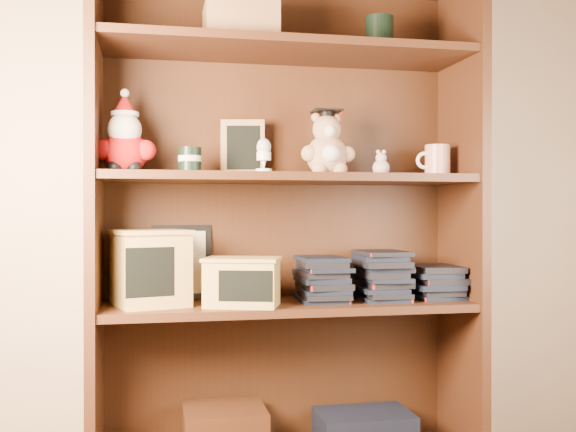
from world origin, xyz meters
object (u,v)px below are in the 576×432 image
bookcase (284,229)px  treats_box (151,267)px  grad_teddy_bear (327,149)px  teacher_mug (437,161)px

bookcase → treats_box: (-0.42, -0.05, -0.11)m
bookcase → grad_teddy_bear: size_ratio=7.56×
teacher_mug → treats_box: bearing=-179.9°
teacher_mug → treats_box: teacher_mug is taller
grad_teddy_bear → teacher_mug: (0.37, 0.01, -0.03)m
grad_teddy_bear → teacher_mug: 0.37m
bookcase → grad_teddy_bear: bearing=-24.0°
teacher_mug → treats_box: (-0.92, -0.00, -0.34)m
bookcase → teacher_mug: size_ratio=13.85×
bookcase → teacher_mug: bookcase is taller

